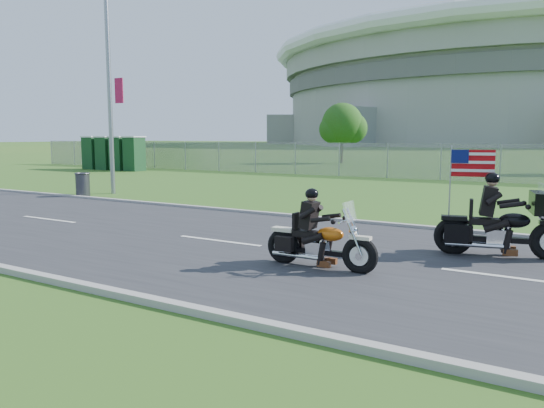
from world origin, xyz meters
The scene contains 15 objects.
ground centered at (0.00, 0.00, 0.00)m, with size 420.00×420.00×0.00m, color #24581B.
road centered at (0.00, 0.00, 0.02)m, with size 120.00×8.00×0.04m, color #28282B.
curb_north centered at (0.00, 4.05, 0.05)m, with size 120.00×0.18×0.12m, color #9E9B93.
curb_south centered at (0.00, -4.05, 0.05)m, with size 120.00×0.18×0.12m, color #9E9B93.
fence centered at (-5.00, 20.00, 1.00)m, with size 60.00×0.03×2.00m, color gray.
stadium centered at (-20.00, 170.00, 15.58)m, with size 140.40×140.40×29.20m.
streetlight centered at (-11.98, 6.22, 5.64)m, with size 0.90×2.46×10.00m.
porta_toilet_a centered at (-22.00, 17.00, 1.15)m, with size 1.10×1.10×2.30m, color #123B1A.
porta_toilet_b centered at (-23.40, 17.00, 1.15)m, with size 1.10×1.10×2.30m, color #123B1A.
porta_toilet_c centered at (-24.80, 17.00, 1.15)m, with size 1.10×1.10×2.30m, color #123B1A.
porta_toilet_d centered at (-26.20, 17.00, 1.15)m, with size 1.10×1.10×2.30m, color #123B1A.
tree_fence_mid centered at (-13.95, 34.04, 3.30)m, with size 3.96×3.69×5.30m.
motorcycle_lead centered at (0.96, -1.00, 0.47)m, with size 2.17×0.51×1.46m.
motorcycle_follow centered at (3.62, 1.61, 0.58)m, with size 2.49×1.06×2.10m.
trash_can centered at (-11.98, 4.45, 0.47)m, with size 0.54×0.54×0.93m, color #3F3F45.
Camera 1 is at (5.07, -9.38, 2.37)m, focal length 35.00 mm.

